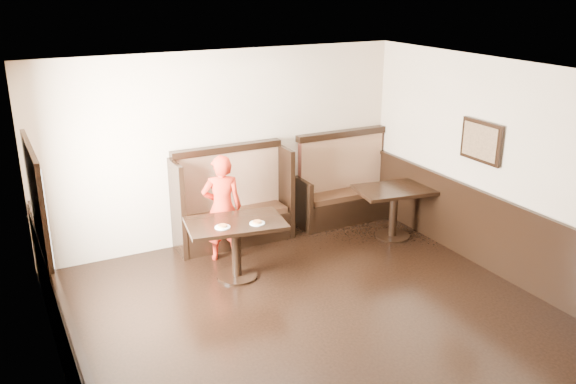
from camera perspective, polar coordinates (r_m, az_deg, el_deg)
ground at (r=6.64m, az=6.06°, el=-14.85°), size 7.00×7.00×0.00m
room_shell at (r=6.36m, az=2.59°, el=-9.34°), size 7.00×7.00×7.00m
booth_main at (r=9.02m, az=-5.25°, el=-1.49°), size 1.75×0.72×1.45m
booth_neighbor at (r=9.88m, az=5.29°, el=0.09°), size 1.65×0.72×1.45m
table_main at (r=7.89m, az=-4.90°, el=-4.01°), size 1.34×0.96×0.79m
table_neighbor at (r=9.24m, az=9.90°, el=-0.81°), size 1.23×0.90×0.78m
child at (r=8.38m, az=-6.17°, el=-1.50°), size 0.63×0.51×1.51m
pizza_plate_left at (r=7.65m, az=-6.15°, el=-3.23°), size 0.20×0.20×0.04m
pizza_plate_right at (r=7.73m, az=-2.90°, el=-2.88°), size 0.20×0.20×0.04m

